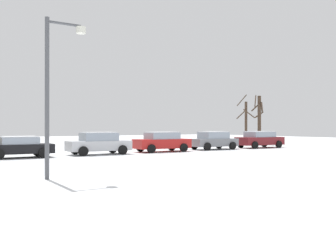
{
  "coord_description": "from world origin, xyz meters",
  "views": [
    {
      "loc": [
        -1.01,
        -15.96,
        1.89
      ],
      "look_at": [
        12.51,
        5.18,
        1.95
      ],
      "focal_mm": 40.61,
      "sensor_mm": 36.0,
      "label": 1
    }
  ],
  "objects_px": {
    "parked_car_black": "(19,147)",
    "parked_car_maroon": "(260,139)",
    "street_lamp": "(54,82)",
    "parked_car_red": "(162,142)",
    "parked_car_gray": "(213,140)",
    "parked_car_silver": "(99,143)"
  },
  "relations": [
    {
      "from": "parked_car_black",
      "to": "parked_car_maroon",
      "type": "xyz_separation_m",
      "value": [
        20.69,
        0.06,
        0.08
      ]
    },
    {
      "from": "parked_car_gray",
      "to": "parked_car_red",
      "type": "bearing_deg",
      "value": -177.98
    },
    {
      "from": "street_lamp",
      "to": "parked_car_red",
      "type": "height_order",
      "value": "street_lamp"
    },
    {
      "from": "parked_car_black",
      "to": "street_lamp",
      "type": "bearing_deg",
      "value": -94.78
    },
    {
      "from": "street_lamp",
      "to": "parked_car_silver",
      "type": "height_order",
      "value": "street_lamp"
    },
    {
      "from": "parked_car_red",
      "to": "parked_car_maroon",
      "type": "distance_m",
      "value": 10.34
    },
    {
      "from": "parked_car_black",
      "to": "parked_car_red",
      "type": "height_order",
      "value": "parked_car_red"
    },
    {
      "from": "parked_car_maroon",
      "to": "parked_car_gray",
      "type": "bearing_deg",
      "value": 176.86
    },
    {
      "from": "parked_car_black",
      "to": "parked_car_silver",
      "type": "xyz_separation_m",
      "value": [
        5.17,
        0.02,
        0.09
      ]
    },
    {
      "from": "parked_car_black",
      "to": "parked_car_maroon",
      "type": "bearing_deg",
      "value": 0.15
    },
    {
      "from": "parked_car_maroon",
      "to": "parked_car_black",
      "type": "bearing_deg",
      "value": -179.85
    },
    {
      "from": "street_lamp",
      "to": "parked_car_red",
      "type": "relative_size",
      "value": 1.35
    },
    {
      "from": "parked_car_gray",
      "to": "parked_car_maroon",
      "type": "bearing_deg",
      "value": -3.14
    },
    {
      "from": "street_lamp",
      "to": "parked_car_maroon",
      "type": "distance_m",
      "value": 24.18
    },
    {
      "from": "parked_car_maroon",
      "to": "street_lamp",
      "type": "bearing_deg",
      "value": -153.87
    },
    {
      "from": "parked_car_gray",
      "to": "parked_car_maroon",
      "type": "height_order",
      "value": "parked_car_gray"
    },
    {
      "from": "parked_car_silver",
      "to": "parked_car_gray",
      "type": "bearing_deg",
      "value": 1.74
    },
    {
      "from": "street_lamp",
      "to": "parked_car_black",
      "type": "relative_size",
      "value": 1.48
    },
    {
      "from": "street_lamp",
      "to": "parked_car_maroon",
      "type": "bearing_deg",
      "value": 26.13
    },
    {
      "from": "street_lamp",
      "to": "parked_car_black",
      "type": "height_order",
      "value": "street_lamp"
    },
    {
      "from": "street_lamp",
      "to": "parked_car_red",
      "type": "distance_m",
      "value": 15.74
    },
    {
      "from": "parked_car_silver",
      "to": "parked_car_maroon",
      "type": "height_order",
      "value": "parked_car_silver"
    }
  ]
}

